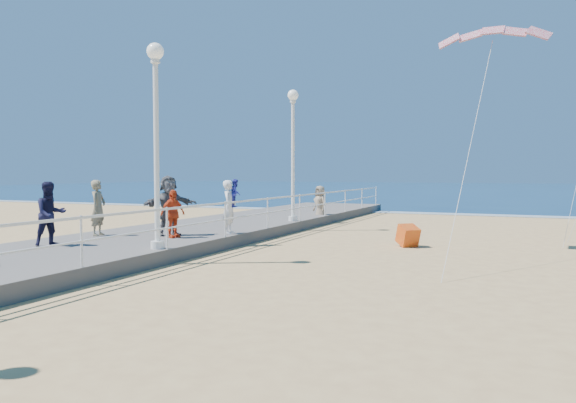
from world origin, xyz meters
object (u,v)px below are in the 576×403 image
at_px(lamp_post_mid, 156,123).
at_px(spectator_5, 169,205).
at_px(woman_holding_toddler, 229,207).
at_px(box_kite, 408,238).
at_px(lamp_post_far, 293,141).
at_px(beach_walker_c, 320,204).
at_px(spectator_7, 50,214).
at_px(toddler_held, 236,193).
at_px(spectator_3, 173,214).
at_px(spectator_6, 98,208).

distance_m(lamp_post_mid, spectator_5, 3.86).
relative_size(woman_holding_toddler, box_kite, 2.89).
bearing_deg(woman_holding_toddler, box_kite, -82.38).
relative_size(lamp_post_far, beach_walker_c, 3.04).
bearing_deg(spectator_7, box_kite, -29.99).
bearing_deg(spectator_7, lamp_post_far, 4.21).
xyz_separation_m(woman_holding_toddler, box_kite, (5.37, 2.07, -0.97)).
xyz_separation_m(lamp_post_far, toddler_held, (0.10, -4.97, -1.95)).
height_order(lamp_post_far, spectator_3, lamp_post_far).
bearing_deg(toddler_held, lamp_post_far, -12.32).
bearing_deg(beach_walker_c, toddler_held, -50.67).
bearing_deg(beach_walker_c, spectator_6, -69.59).
relative_size(spectator_3, beach_walker_c, 0.84).
distance_m(woman_holding_toddler, spectator_7, 5.44).
distance_m(toddler_held, spectator_5, 2.17).
distance_m(spectator_6, spectator_7, 2.45).
distance_m(toddler_held, spectator_6, 4.34).
bearing_deg(toddler_held, box_kite, -83.26).
relative_size(woman_holding_toddler, spectator_7, 1.00).
relative_size(lamp_post_mid, lamp_post_far, 1.00).
height_order(woman_holding_toddler, box_kite, woman_holding_toddler).
distance_m(woman_holding_toddler, spectator_3, 1.98).
height_order(woman_holding_toddler, spectator_5, spectator_5).
relative_size(woman_holding_toddler, toddler_held, 1.88).
height_order(lamp_post_far, box_kite, lamp_post_far).
xyz_separation_m(toddler_held, spectator_3, (-1.16, -1.84, -0.58)).
xyz_separation_m(lamp_post_far, spectator_3, (-1.06, -6.82, -2.53)).
bearing_deg(spectator_5, toddler_held, -18.76).
relative_size(lamp_post_far, spectator_5, 2.81).
distance_m(spectator_5, beach_walker_c, 10.12).
relative_size(woman_holding_toddler, spectator_3, 1.18).
distance_m(spectator_7, box_kite, 10.71).
height_order(lamp_post_far, spectator_6, lamp_post_far).
xyz_separation_m(woman_holding_toddler, spectator_3, (-1.01, -1.69, -0.14)).
relative_size(spectator_3, spectator_6, 0.84).
bearing_deg(toddler_held, lamp_post_mid, 165.10).
height_order(lamp_post_far, spectator_7, lamp_post_far).
bearing_deg(box_kite, beach_walker_c, 87.88).
bearing_deg(spectator_3, woman_holding_toddler, -12.38).
height_order(lamp_post_mid, spectator_7, lamp_post_mid).
xyz_separation_m(lamp_post_mid, spectator_3, (-1.06, 2.18, -2.53)).
height_order(spectator_3, spectator_7, spectator_7).
distance_m(lamp_post_mid, woman_holding_toddler, 4.55).
distance_m(lamp_post_far, spectator_7, 10.42).
height_order(lamp_post_mid, spectator_6, lamp_post_mid).
relative_size(lamp_post_far, woman_holding_toddler, 3.06).
bearing_deg(beach_walker_c, lamp_post_far, -49.61).
distance_m(spectator_5, spectator_7, 3.66).
xyz_separation_m(woman_holding_toddler, spectator_7, (-2.98, -4.55, 0.00)).
relative_size(beach_walker_c, box_kite, 2.92).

